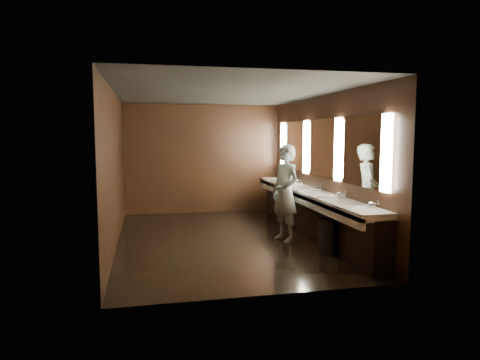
# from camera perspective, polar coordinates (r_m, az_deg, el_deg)

# --- Properties ---
(floor) EXTENTS (6.00, 6.00, 0.00)m
(floor) POSITION_cam_1_polar(r_m,az_deg,el_deg) (8.39, -2.12, -7.87)
(floor) COLOR black
(floor) RESTS_ON ground
(ceiling) EXTENTS (4.00, 6.00, 0.02)m
(ceiling) POSITION_cam_1_polar(r_m,az_deg,el_deg) (8.18, -2.20, 11.54)
(ceiling) COLOR #2D2D2B
(ceiling) RESTS_ON wall_back
(wall_back) EXTENTS (4.00, 0.02, 2.80)m
(wall_back) POSITION_cam_1_polar(r_m,az_deg,el_deg) (11.12, -4.93, 2.83)
(wall_back) COLOR black
(wall_back) RESTS_ON floor
(wall_front) EXTENTS (4.00, 0.02, 2.80)m
(wall_front) POSITION_cam_1_polar(r_m,az_deg,el_deg) (5.25, 3.69, -0.68)
(wall_front) COLOR black
(wall_front) RESTS_ON floor
(wall_left) EXTENTS (0.02, 6.00, 2.80)m
(wall_left) POSITION_cam_1_polar(r_m,az_deg,el_deg) (8.05, -16.31, 1.41)
(wall_left) COLOR black
(wall_left) RESTS_ON floor
(wall_right) EXTENTS (0.02, 6.00, 2.80)m
(wall_right) POSITION_cam_1_polar(r_m,az_deg,el_deg) (8.74, 10.85, 1.89)
(wall_right) COLOR black
(wall_right) RESTS_ON floor
(sink_counter) EXTENTS (0.55, 5.40, 1.01)m
(sink_counter) POSITION_cam_1_polar(r_m,az_deg,el_deg) (8.77, 9.49, -4.02)
(sink_counter) COLOR black
(sink_counter) RESTS_ON floor
(mirror_band) EXTENTS (0.06, 5.03, 1.15)m
(mirror_band) POSITION_cam_1_polar(r_m,az_deg,el_deg) (8.72, 10.78, 4.19)
(mirror_band) COLOR white
(mirror_band) RESTS_ON wall_right
(person) EXTENTS (0.64, 0.78, 1.84)m
(person) POSITION_cam_1_polar(r_m,az_deg,el_deg) (8.15, 6.06, -1.72)
(person) COLOR #98C6E3
(person) RESTS_ON floor
(trash_bin) EXTENTS (0.41, 0.41, 0.59)m
(trash_bin) POSITION_cam_1_polar(r_m,az_deg,el_deg) (7.49, 11.87, -7.36)
(trash_bin) COLOR black
(trash_bin) RESTS_ON floor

